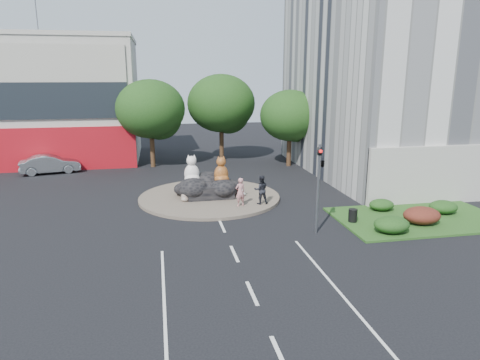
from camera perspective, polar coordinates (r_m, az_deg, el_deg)
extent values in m
plane|color=black|center=(21.38, -0.75, -9.82)|extent=(120.00, 120.00, 0.00)
cylinder|color=brown|center=(30.68, -4.08, -2.29)|extent=(10.00, 10.00, 0.20)
cube|color=beige|center=(49.55, -28.42, 9.15)|extent=(25.00, 12.00, 12.00)
cube|color=beige|center=(49.62, -29.26, 16.28)|extent=(25.20, 12.20, 0.40)
cylinder|color=#595B60|center=(51.03, -25.53, 19.61)|extent=(0.10, 0.10, 5.00)
cube|color=#264C19|center=(28.43, 22.70, -4.74)|extent=(10.00, 6.00, 0.12)
cylinder|color=#382314|center=(41.83, -11.61, 4.26)|extent=(0.44, 0.44, 3.74)
ellipsoid|color=#173812|center=(41.41, -11.85, 9.25)|extent=(6.46, 6.46, 5.49)
sphere|color=#173812|center=(41.98, -10.69, 8.19)|extent=(4.25, 4.25, 4.25)
sphere|color=#173812|center=(41.17, -12.80, 8.35)|extent=(3.74, 3.74, 3.74)
cylinder|color=#382314|center=(44.26, -2.47, 5.18)|extent=(0.44, 0.44, 3.96)
ellipsoid|color=#173812|center=(43.86, -2.53, 10.18)|extent=(6.84, 6.84, 5.81)
sphere|color=#173812|center=(44.54, -1.58, 9.08)|extent=(4.50, 4.50, 4.50)
sphere|color=#173812|center=(43.51, -3.38, 9.31)|extent=(3.96, 3.96, 3.96)
cylinder|color=#382314|center=(41.80, 6.54, 4.13)|extent=(0.44, 0.44, 3.30)
ellipsoid|color=#173812|center=(41.39, 6.66, 8.54)|extent=(5.70, 5.70, 4.84)
sphere|color=#173812|center=(42.18, 7.47, 7.59)|extent=(3.75, 3.75, 3.75)
sphere|color=#173812|center=(40.95, 5.83, 7.77)|extent=(3.30, 3.30, 3.30)
ellipsoid|color=#173812|center=(25.11, 19.56, -5.61)|extent=(2.00, 1.60, 0.90)
ellipsoid|color=#451512|center=(27.21, 23.07, -4.36)|extent=(2.20, 1.76, 0.99)
ellipsoid|color=#173812|center=(29.81, 25.47, -3.25)|extent=(1.80, 1.44, 0.81)
ellipsoid|color=#173812|center=(28.99, 18.36, -3.15)|extent=(1.60, 1.28, 0.72)
cylinder|color=#595B60|center=(23.70, 10.33, -1.28)|extent=(0.14, 0.14, 5.00)
imported|color=black|center=(23.32, 10.51, 2.76)|extent=(0.21, 0.26, 1.30)
imported|color=black|center=(23.43, 10.95, 2.29)|extent=(0.26, 1.24, 0.50)
sphere|color=red|center=(23.08, 10.72, 3.77)|extent=(0.18, 0.18, 0.18)
cylinder|color=#595B60|center=(32.20, 19.98, 4.78)|extent=(0.18, 0.18, 8.00)
cylinder|color=#595B60|center=(31.38, 18.98, 12.00)|extent=(2.00, 0.12, 0.12)
cube|color=silver|center=(30.90, 17.32, 11.92)|extent=(0.50, 0.22, 0.12)
imported|color=tan|center=(28.00, 0.03, -1.60)|extent=(0.80, 0.65, 1.89)
imported|color=black|center=(28.48, 2.82, -1.30)|extent=(0.96, 0.76, 1.94)
imported|color=#95989C|center=(42.00, -23.97, 1.96)|extent=(5.36, 2.82, 1.68)
cylinder|color=black|center=(26.25, 14.81, -4.59)|extent=(0.67, 0.67, 0.77)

